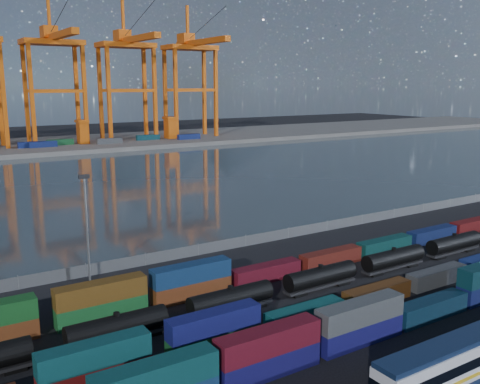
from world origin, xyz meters
TOP-DOWN VIEW (x-y plane):
  - ground at (0.00, 0.00)m, footprint 700.00×700.00m
  - harbor_water at (0.00, 105.00)m, footprint 700.00×700.00m
  - far_quay at (0.00, 210.00)m, footprint 700.00×70.00m
  - container_row_south at (-9.46, -10.99)m, footprint 127.83×2.43m
  - container_row_mid at (-20.93, -3.69)m, footprint 127.16×2.28m
  - container_row_north at (-16.79, 11.43)m, footprint 141.57×2.39m
  - tanker_string at (-2.37, 4.18)m, footprint 105.42×2.67m
  - waterfront_fence at (-0.00, 28.00)m, footprint 160.12×0.12m
  - yard_light_mast at (-30.00, 26.00)m, footprint 1.60×0.40m
  - gantry_cranes at (-7.50, 203.16)m, footprint 201.73×51.31m
  - quay_containers at (-11.00, 195.46)m, footprint 172.58×10.99m
  - straddle_carriers at (-2.50, 200.00)m, footprint 140.00×7.00m

SIDE VIEW (x-z plane):
  - ground at x=0.00m, z-range 0.00..0.00m
  - harbor_water at x=0.00m, z-range 0.01..0.01m
  - far_quay at x=0.00m, z-range 0.00..2.00m
  - waterfront_fence at x=0.00m, z-range -0.10..2.10m
  - container_row_mid at x=-20.93m, z-range -0.81..4.05m
  - tanker_string at x=-2.37m, z-range 0.01..3.82m
  - container_row_north at x=-16.79m, z-range -0.59..4.50m
  - container_row_south at x=-9.46m, z-range -0.43..4.74m
  - quay_containers at x=-11.00m, z-range 2.00..4.60m
  - straddle_carriers at x=-2.50m, z-range 2.27..13.37m
  - yard_light_mast at x=-30.00m, z-range 1.00..17.60m
  - gantry_cranes at x=-7.50m, z-range 7.85..77.34m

